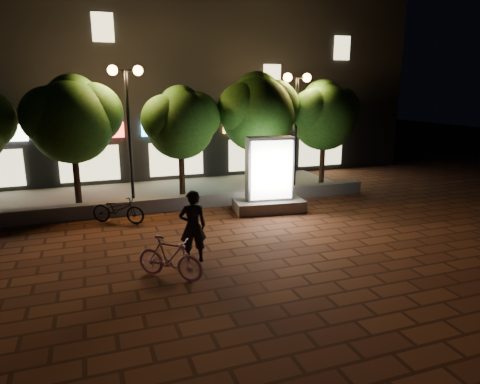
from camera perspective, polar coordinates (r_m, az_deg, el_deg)
name	(u,v)px	position (r m, az deg, el deg)	size (l,w,h in m)	color
ground	(206,245)	(12.47, -4.67, -7.13)	(80.00, 80.00, 0.00)	brown
retaining_wall	(177,203)	(16.11, -8.43, -1.43)	(16.00, 0.45, 0.50)	slate
sidewalk	(166,193)	(18.55, -9.96, -0.14)	(16.00, 5.00, 0.08)	slate
building_block	(141,78)	(24.44, -13.23, 14.77)	(28.00, 8.12, 11.30)	black
tree_left	(73,117)	(16.76, -21.64, 9.44)	(3.60, 3.00, 4.89)	black
tree_mid	(181,120)	(17.14, -7.95, 9.57)	(3.24, 2.70, 4.50)	black
tree_right	(258,110)	(18.09, 2.49, 11.02)	(3.72, 3.10, 5.07)	black
tree_far_right	(325,113)	(19.53, 11.35, 10.40)	(3.48, 2.90, 4.76)	black
street_lamp_left	(127,100)	(16.54, -14.97, 11.91)	(1.26, 0.36, 5.18)	black
street_lamp_right	(297,102)	(18.53, 7.64, 11.99)	(1.26, 0.36, 4.98)	black
ad_kiosk	(269,182)	(15.55, 3.95, 1.41)	(2.68, 1.57, 2.76)	slate
scooter_pink	(170,258)	(10.32, -9.45, -8.74)	(0.49, 1.75, 1.05)	#BC7CA1
rider	(193,226)	(11.06, -6.38, -4.63)	(0.70, 0.46, 1.93)	black
scooter_parked	(118,209)	(14.83, -16.11, -2.23)	(0.65, 1.86, 0.98)	black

